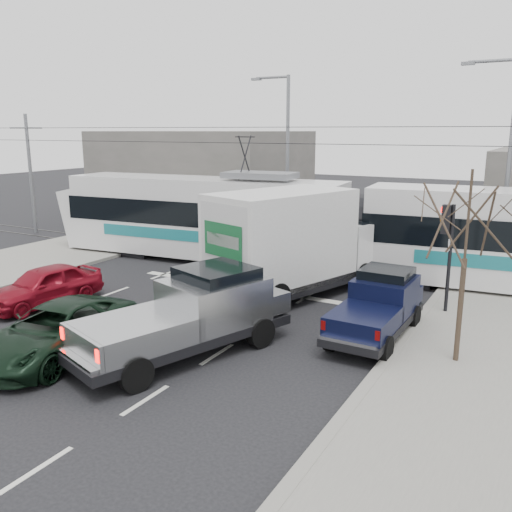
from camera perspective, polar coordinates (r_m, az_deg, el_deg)
The scene contains 15 objects.
ground at distance 16.25m, azimuth -9.21°, elevation -9.02°, with size 120.00×120.00×0.00m, color black.
sidewalk_right at distance 13.16m, azimuth 24.60°, elevation -15.30°, with size 6.00×60.00×0.15m, color gray.
rails at distance 24.45m, azimuth 5.44°, elevation -1.31°, with size 60.00×1.60×0.03m, color #33302D.
building_left at distance 41.20m, azimuth -5.68°, elevation 8.77°, with size 14.00×10.00×6.00m, color slate.
bare_tree at distance 14.51m, azimuth 21.40°, elevation 3.16°, with size 2.40×2.40×5.00m.
traffic_signal at distance 18.74m, azimuth 19.50°, elevation 2.11°, with size 0.44×0.44×3.60m.
street_lamp_near at distance 25.81m, azimuth 24.77°, elevation 9.80°, with size 2.38×0.25×9.00m.
street_lamp_far at distance 30.91m, azimuth 3.02°, elevation 11.31°, with size 2.38×0.25×9.00m.
catenary at distance 23.79m, azimuth 5.64°, elevation 7.76°, with size 60.00×0.20×7.00m.
tram at distance 23.27m, azimuth 10.34°, elevation 2.94°, with size 28.46×5.64×5.78m.
silver_pickup at distance 15.15m, azimuth -6.57°, elevation -5.96°, with size 4.06×6.70×2.31m.
box_truck at distance 20.10m, azimuth 4.05°, elevation 1.26°, with size 5.06×8.37×3.96m.
navy_pickup at distance 16.68m, azimuth 12.81°, elevation -5.06°, with size 1.89×4.68×1.96m.
green_car at distance 15.93m, azimuth -20.27°, elevation -7.41°, with size 2.36×5.11×1.42m, color black.
red_car at distance 20.59m, azimuth -21.39°, elevation -2.91°, with size 1.67×4.16×1.42m, color maroon.
Camera 1 is at (9.50, -11.70, 6.07)m, focal length 38.00 mm.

